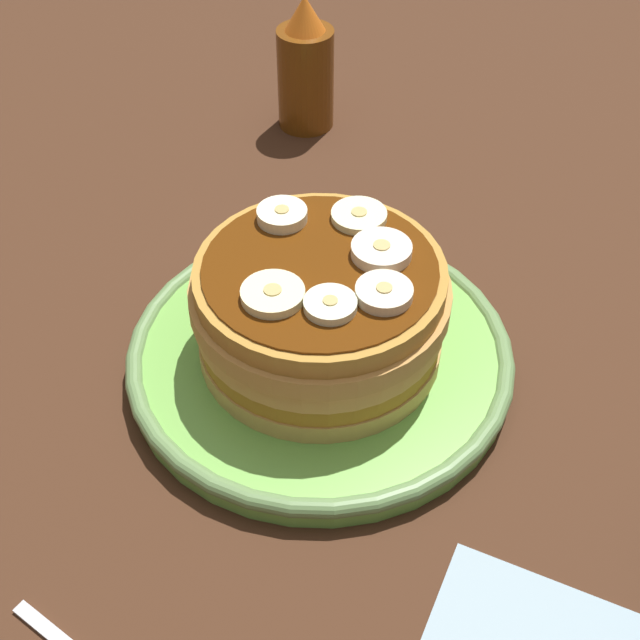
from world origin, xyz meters
TOP-DOWN VIEW (x-y plane):
  - ground_plane at (0.00, 0.00)cm, footprint 140.00×140.00cm
  - plate at (0.00, 0.00)cm, footprint 24.39×24.39cm
  - pancake_stack at (-0.34, 0.15)cm, footprint 15.51×15.94cm
  - banana_slice_0 at (-4.05, -2.87)cm, footprint 3.09×3.09cm
  - banana_slice_1 at (-4.77, 1.76)cm, footprint 3.43×3.43cm
  - banana_slice_2 at (2.09, 3.83)cm, footprint 3.21×3.21cm
  - banana_slice_3 at (-1.49, 3.39)cm, footprint 3.56×3.56cm
  - banana_slice_4 at (3.36, 1.01)cm, footprint 2.95×2.95cm
  - banana_slice_5 at (2.97, -2.22)cm, footprint 3.58×3.58cm
  - syrup_bottle at (-29.05, -5.15)cm, footprint 4.86×4.86cm

SIDE VIEW (x-z plane):
  - ground_plane at x=0.00cm, z-range -3.00..0.00cm
  - plate at x=0.00cm, z-range 0.08..2.03cm
  - pancake_stack at x=-0.34cm, z-range 1.62..8.41cm
  - syrup_bottle at x=-29.05cm, z-range -0.64..10.97cm
  - banana_slice_1 at x=-4.77cm, z-range 8.22..8.94cm
  - banana_slice_4 at x=3.36cm, z-range 8.22..8.99cm
  - banana_slice_5 at x=2.97cm, z-range 8.22..9.03cm
  - banana_slice_2 at x=2.09cm, z-range 8.22..9.12cm
  - banana_slice_3 at x=-1.49cm, z-range 8.22..9.17cm
  - banana_slice_0 at x=-4.05cm, z-range 8.22..9.20cm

